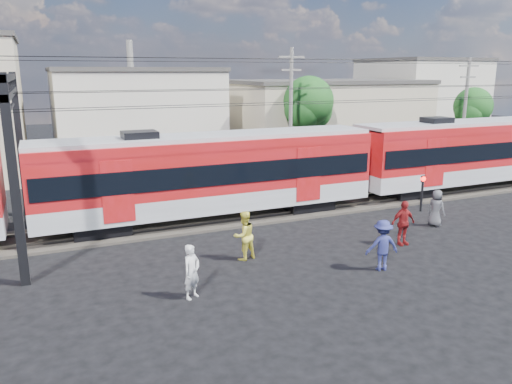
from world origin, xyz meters
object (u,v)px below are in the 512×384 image
at_px(commuter_train, 214,172).
at_px(car_silver, 465,161).
at_px(pedestrian_a, 192,272).
at_px(crossing_signal, 422,187).
at_px(pedestrian_c, 382,245).

xyz_separation_m(commuter_train, car_silver, (21.04, 4.95, -1.76)).
xyz_separation_m(pedestrian_a, crossing_signal, (13.67, 5.03, 0.42)).
relative_size(car_silver, crossing_signal, 2.00).
relative_size(pedestrian_c, car_silver, 0.50).
bearing_deg(commuter_train, pedestrian_a, -113.93).
distance_m(commuter_train, crossing_signal, 10.64).
distance_m(pedestrian_c, crossing_signal, 8.73).
bearing_deg(pedestrian_a, car_silver, -3.76).
relative_size(commuter_train, crossing_signal, 26.81).
xyz_separation_m(car_silver, crossing_signal, (-10.82, -7.68, 0.66)).
bearing_deg(pedestrian_c, crossing_signal, -127.98).
bearing_deg(commuter_train, pedestrian_c, -67.12).
height_order(commuter_train, pedestrian_a, commuter_train).
bearing_deg(pedestrian_c, pedestrian_a, 8.18).
distance_m(pedestrian_c, car_silver, 21.98).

